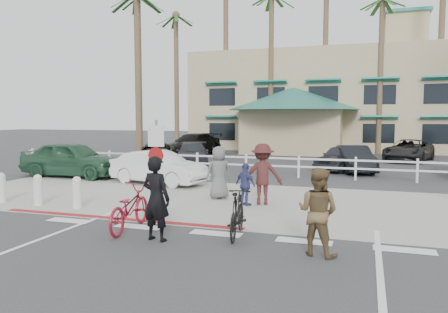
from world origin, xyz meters
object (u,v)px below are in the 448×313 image
(bike_black, at_px, (237,214))
(bike_red, at_px, (129,208))
(car_white_sedan, at_px, (159,168))
(car_red_compact, at_px, (73,159))
(sign_post, at_px, (157,161))

(bike_black, bearing_deg, bike_red, -2.77)
(bike_red, relative_size, car_white_sedan, 0.51)
(bike_red, height_order, car_red_compact, car_red_compact)
(sign_post, distance_m, bike_red, 2.11)
(car_red_compact, bearing_deg, car_white_sedan, -98.80)
(sign_post, xyz_separation_m, car_red_compact, (-6.98, 5.48, -0.65))
(sign_post, height_order, car_red_compact, sign_post)
(bike_red, distance_m, car_white_sedan, 7.16)
(sign_post, relative_size, car_red_compact, 0.62)
(bike_black, height_order, car_white_sedan, car_white_sedan)
(bike_black, bearing_deg, car_red_compact, -43.67)
(bike_red, bearing_deg, car_white_sedan, -74.69)
(sign_post, bearing_deg, car_red_compact, 141.83)
(sign_post, height_order, bike_red, sign_post)
(bike_black, distance_m, car_red_compact, 12.14)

